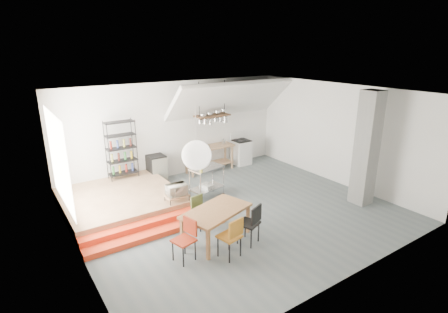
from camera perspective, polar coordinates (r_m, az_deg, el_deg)
floor at (r=9.60m, az=2.05°, el=-8.95°), size 8.00×8.00×0.00m
wall_back at (r=11.90m, az=-7.84°, el=4.39°), size 8.00×0.04×3.20m
wall_left at (r=7.51m, az=-23.44°, el=-4.96°), size 0.04×7.00×3.20m
wall_right at (r=11.73m, az=18.19°, el=3.47°), size 0.04×7.00×3.20m
ceiling at (r=8.66m, az=2.29°, el=10.35°), size 8.00×7.00×0.02m
slope_ceiling at (r=12.12m, az=1.00°, el=9.36°), size 4.40×1.44×1.32m
window_pane at (r=8.85m, az=-25.40°, el=-0.50°), size 0.02×2.50×2.20m
platform at (r=10.15m, az=-16.43°, el=-6.93°), size 3.00×3.00×0.40m
step_lower at (r=8.55m, az=-12.16°, el=-12.44°), size 3.00×0.35×0.13m
step_upper at (r=8.81m, az=-13.07°, el=-11.07°), size 3.00×0.35×0.27m
concrete_column at (r=10.34m, az=22.25°, el=1.18°), size 0.50×0.50×3.20m
kitchen_counter at (r=12.38m, az=-2.36°, el=0.38°), size 1.80×0.60×0.91m
stove at (r=13.18m, az=2.81°, el=0.79°), size 0.60×0.60×1.18m
pot_rack at (r=11.87m, az=-1.76°, el=6.36°), size 1.20×0.50×1.43m
wire_shelving at (r=10.99m, az=-16.43°, el=1.23°), size 0.88×0.38×1.80m
microwave_shelf at (r=9.30m, az=-7.71°, el=-6.31°), size 0.60×0.40×0.16m
paper_lantern at (r=7.03m, az=-4.51°, el=0.21°), size 0.60×0.60×0.60m
dining_table at (r=8.02m, az=-1.29°, el=-9.21°), size 1.79×1.33×0.76m
chair_mustard at (r=7.43m, az=1.31°, el=-12.60°), size 0.50×0.50×0.93m
chair_black at (r=7.93m, az=4.51°, el=-10.46°), size 0.57×0.57×0.95m
chair_olive at (r=8.67m, az=-4.04°, el=-8.51°), size 0.42×0.42×0.81m
chair_red at (r=7.45m, az=-6.18°, el=-12.76°), size 0.50×0.50×0.90m
rolling_cart at (r=10.16m, az=-2.81°, el=-3.56°), size 1.06×0.72×0.96m
mini_fridge at (r=11.61m, az=-10.92°, el=-2.00°), size 0.54×0.54×0.92m
microwave at (r=9.24m, az=-7.75°, el=-5.39°), size 0.53×0.37×0.29m
bowl at (r=12.16m, az=-2.97°, el=1.59°), size 0.31×0.31×0.06m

